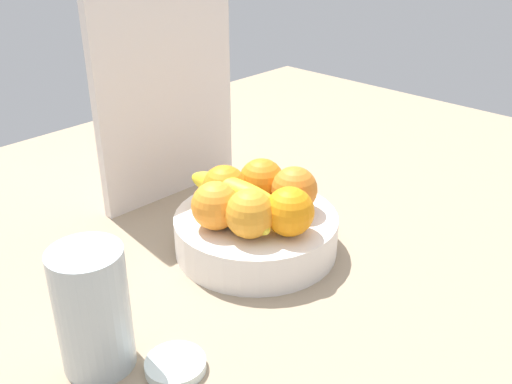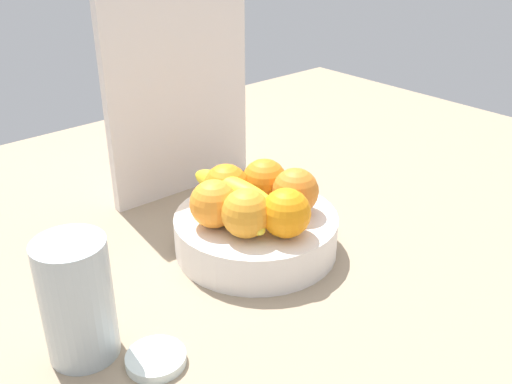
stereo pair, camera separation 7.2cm
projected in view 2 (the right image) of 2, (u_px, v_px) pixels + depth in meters
The scene contains 12 objects.
ground_plane at pixel (251, 263), 88.67cm from camera, with size 180.00×140.00×3.00cm, color gray.
fruit_bowl at pixel (256, 233), 88.14cm from camera, with size 24.74×24.74×5.89cm, color white.
orange_front_left at pixel (295, 191), 86.32cm from camera, with size 7.05×7.05×7.05cm, color orange.
orange_front_right at pixel (264, 181), 89.42cm from camera, with size 7.05×7.05×7.05cm, color orange.
orange_center at pixel (228, 186), 87.90cm from camera, with size 7.05×7.05×7.05cm, color orange.
orange_back_left at pixel (214, 204), 82.74cm from camera, with size 7.05×7.05×7.05cm, color orange.
orange_back_right at pixel (246, 213), 80.20cm from camera, with size 7.05×7.05×7.05cm, color orange.
orange_top_stack at pixel (286, 213), 80.26cm from camera, with size 7.05×7.05×7.05cm, color orange.
banana_bunch at pixel (236, 198), 85.15cm from camera, with size 8.85×18.30×6.20cm.
cutting_board at pixel (179, 95), 100.50cm from camera, with size 28.00×1.80×36.00cm, color silver.
thermos_tumbler at pixel (77, 300), 65.69cm from camera, with size 8.28×8.28×15.24cm, color #B1BEC3.
jar_lid at pixel (156, 359), 67.08cm from camera, with size 7.07×7.07×1.19cm, color white.
Camera 2 is at (-48.48, -56.36, 48.05)cm, focal length 40.61 mm.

